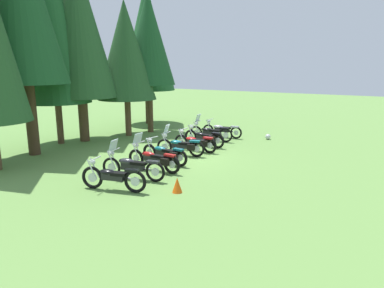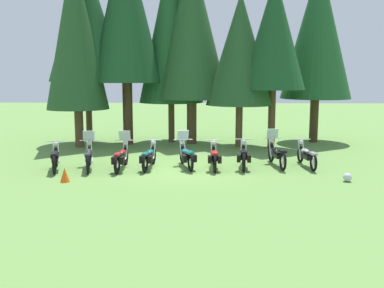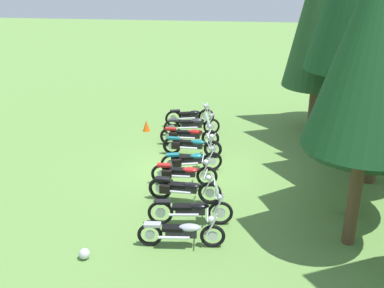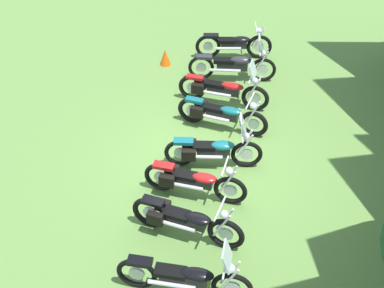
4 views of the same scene
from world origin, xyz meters
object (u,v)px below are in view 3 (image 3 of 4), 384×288
motorcycle_6 (183,188)px  traffic_cone (146,126)px  motorcycle_1 (193,124)px  motorcycle_8 (182,232)px  pine_tree_5 (374,57)px  pine_tree_6 (377,39)px  motorcycle_0 (190,116)px  motorcycle_7 (191,210)px  motorcycle_5 (183,173)px  motorcycle_4 (191,160)px  motorcycle_2 (189,135)px  dropped_helmet (84,254)px  motorcycle_3 (191,145)px

motorcycle_6 → traffic_cone: bearing=116.0°
motorcycle_1 → motorcycle_8: size_ratio=1.02×
pine_tree_5 → pine_tree_6: size_ratio=0.91×
motorcycle_0 → motorcycle_7: motorcycle_7 is taller
motorcycle_5 → motorcycle_8: size_ratio=0.96×
motorcycle_7 → motorcycle_8: (1.12, -0.12, -0.04)m
motorcycle_0 → motorcycle_6: (6.99, 0.65, -0.00)m
motorcycle_5 → pine_tree_6: 7.50m
motorcycle_0 → motorcycle_1: 1.21m
motorcycle_7 → traffic_cone: motorcycle_7 is taller
motorcycle_5 → pine_tree_5: size_ratio=0.30×
motorcycle_4 → motorcycle_8: 4.60m
motorcycle_1 → motorcycle_2: motorcycle_2 is taller
pine_tree_5 → dropped_helmet: bearing=-66.7°
pine_tree_6 → traffic_cone: (-7.75, -7.17, -5.17)m
motorcycle_0 → pine_tree_5: (7.15, 5.74, 4.24)m
motorcycle_2 → motorcycle_3: bearing=-78.2°
motorcycle_1 → motorcycle_5: size_ratio=1.06×
motorcycle_2 → traffic_cone: 2.54m
pine_tree_6 → motorcycle_2: bearing=-140.8°
motorcycle_2 → traffic_cone: size_ratio=5.01×
motorcycle_1 → motorcycle_2: 1.23m
motorcycle_8 → pine_tree_6: 6.68m
motorcycle_0 → motorcycle_2: bearing=-100.3°
pine_tree_6 → dropped_helmet: bearing=-77.0°
pine_tree_6 → motorcycle_8: bearing=-80.5°
motorcycle_7 → dropped_helmet: (1.95, -2.50, -0.33)m
traffic_cone → motorcycle_5: bearing=24.9°
motorcycle_5 → dropped_helmet: motorcycle_5 is taller
motorcycle_1 → pine_tree_5: (5.97, 5.48, 4.21)m
motorcycle_8 → pine_tree_5: 6.79m
traffic_cone → motorcycle_6: bearing=22.1°
motorcycle_0 → traffic_cone: size_ratio=4.52×
motorcycle_4 → motorcycle_6: 2.17m
motorcycle_0 → motorcycle_5: bearing=-101.4°
motorcycle_8 → motorcycle_3: bearing=89.9°
motorcycle_0 → traffic_cone: (0.93, -1.81, -0.22)m
traffic_cone → dropped_helmet: size_ratio=1.66×
motorcycle_7 → motorcycle_8: 1.13m
motorcycle_3 → dropped_helmet: 7.08m
motorcycle_4 → pine_tree_5: bearing=-39.2°
traffic_cone → motorcycle_7: bearing=21.4°
motorcycle_3 → traffic_cone: size_ratio=4.79×
motorcycle_3 → motorcycle_4: motorcycle_4 is taller
motorcycle_1 → motorcycle_3: motorcycle_1 is taller
motorcycle_0 → motorcycle_5: size_ratio=0.97×
motorcycle_6 → motorcycle_7: (1.30, 0.41, 0.03)m
motorcycle_1 → motorcycle_4: (3.64, 0.37, -0.02)m
motorcycle_3 → dropped_helmet: (6.82, -1.88, -0.29)m
motorcycle_7 → motorcycle_4: bearing=90.9°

